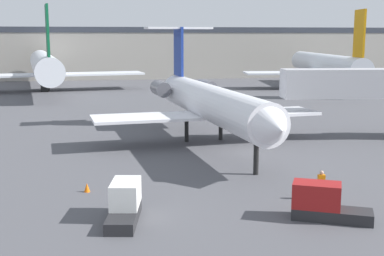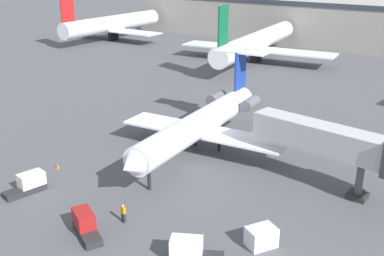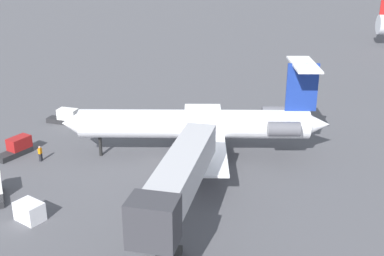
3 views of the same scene
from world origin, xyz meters
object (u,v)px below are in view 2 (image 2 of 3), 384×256
ground_crew_marshaller (123,213)px  traffic_cone_near (58,166)px  jet_bridge (340,144)px  baggage_tug_trailing (85,225)px  regional_jet (202,122)px  baggage_tug_spare (191,251)px  parked_airliner_west_end (112,24)px  parked_airliner_west_mid (257,42)px  baggage_tug_lead (28,184)px  cargo_container_uld (261,237)px

ground_crew_marshaller → traffic_cone_near: (-13.32, 3.69, -0.58)m
jet_bridge → baggage_tug_trailing: (-13.91, -19.48, -4.11)m
regional_jet → baggage_tug_spare: regional_jet is taller
baggage_tug_trailing → parked_airliner_west_end: size_ratio=0.12×
baggage_tug_spare → parked_airliner_west_end: size_ratio=0.12×
parked_airliner_west_mid → regional_jet: bearing=-68.4°
baggage_tug_lead → cargo_container_uld: (22.51, 5.24, -0.03)m
baggage_tug_trailing → traffic_cone_near: 13.88m
baggage_tug_spare → parked_airliner_west_mid: size_ratio=0.10×
baggage_tug_lead → cargo_container_uld: size_ratio=1.51×
cargo_container_uld → ground_crew_marshaller: bearing=-161.2°
baggage_tug_trailing → ground_crew_marshaller: bearing=68.3°
traffic_cone_near → ground_crew_marshaller: bearing=-15.5°
cargo_container_uld → parked_airliner_west_mid: (-33.27, 60.04, 3.53)m
parked_airliner_west_end → parked_airliner_west_mid: (44.92, -1.74, -0.07)m
regional_jet → cargo_container_uld: size_ratio=10.19×
jet_bridge → parked_airliner_west_mid: (-34.67, 47.53, -0.61)m
baggage_tug_spare → baggage_tug_trailing: bearing=-166.9°
regional_jet → jet_bridge: size_ratio=1.75×
cargo_container_uld → parked_airliner_west_end: (-78.19, 61.78, 3.60)m
baggage_tug_trailing → parked_airliner_west_end: 95.15m
regional_jet → baggage_tug_trailing: bearing=-84.1°
baggage_tug_trailing → cargo_container_uld: (12.51, 6.97, -0.03)m
regional_jet → traffic_cone_near: regional_jet is taller
baggage_tug_lead → baggage_tug_trailing: size_ratio=0.99×
jet_bridge → traffic_cone_near: size_ratio=29.38×
baggage_tug_trailing → baggage_tug_spare: (9.17, 2.14, 0.00)m
regional_jet → parked_airliner_west_end: (-63.65, 49.06, 0.67)m
baggage_tug_spare → parked_airliner_west_mid: 71.53m
jet_bridge → baggage_tug_lead: bearing=-143.4°
baggage_tug_trailing → baggage_tug_spare: bearing=13.1°
baggage_tug_lead → baggage_tug_spare: bearing=1.2°
traffic_cone_near → jet_bridge: bearing=26.0°
baggage_tug_spare → cargo_container_uld: bearing=55.4°
baggage_tug_lead → baggage_tug_trailing: (10.00, -1.73, 0.00)m
baggage_tug_lead → baggage_tug_spare: 19.18m
jet_bridge → traffic_cone_near: 29.27m
jet_bridge → baggage_tug_spare: 18.44m
baggage_tug_lead → regional_jet: bearing=66.1°
ground_crew_marshaller → baggage_tug_spare: baggage_tug_spare is taller
baggage_tug_trailing → baggage_tug_spare: size_ratio=1.01×
jet_bridge → parked_airliner_west_end: 93.61m
parked_airliner_west_end → jet_bridge: bearing=-31.8°
ground_crew_marshaller → traffic_cone_near: ground_crew_marshaller is taller
cargo_container_uld → parked_airliner_west_mid: size_ratio=0.07×
traffic_cone_near → cargo_container_uld: bearing=0.3°
baggage_tug_trailing → cargo_container_uld: size_ratio=1.52×
baggage_tug_spare → cargo_container_uld: size_ratio=1.51×
baggage_tug_lead → ground_crew_marshaller: bearing=7.2°
ground_crew_marshaller → parked_airliner_west_end: parked_airliner_west_end is taller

